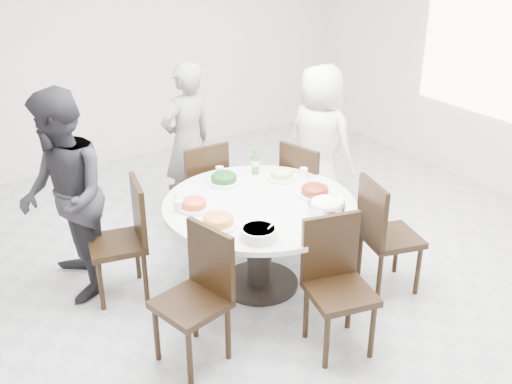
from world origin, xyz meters
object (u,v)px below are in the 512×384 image
chair_n (199,188)px  rice_bowl (326,210)px  dining_table (259,245)px  chair_ne (311,190)px  chair_sw (191,301)px  soup_bowl (259,233)px  chair_s (341,290)px  chair_nw (117,241)px  chair_se (391,235)px  beverage_bottle (255,161)px  diner_middle (187,143)px  diner_right (319,143)px  diner_left (64,197)px

chair_n → rice_bowl: bearing=102.3°
dining_table → chair_ne: 0.96m
chair_sw → soup_bowl: bearing=81.7°
dining_table → chair_s: size_ratio=1.58×
chair_nw → soup_bowl: 1.22m
chair_s → chair_se: bearing=37.8°
chair_sw → beverage_bottle: size_ratio=4.18×
chair_n → soup_bowl: bearing=80.4°
dining_table → diner_middle: size_ratio=0.96×
chair_sw → beverage_bottle: 1.58m
chair_s → beverage_bottle: bearing=94.1°
chair_sw → soup_bowl: (0.57, 0.05, 0.31)m
dining_table → diner_middle: diner_middle is taller
chair_ne → diner_right: diner_right is taller
chair_ne → chair_n: bearing=40.6°
dining_table → diner_left: 1.55m
diner_left → rice_bowl: (1.56, -1.21, -0.02)m
chair_s → diner_middle: bearing=102.3°
chair_sw → rice_bowl: (1.15, 0.04, 0.33)m
chair_sw → diner_left: 1.36m
chair_se → beverage_bottle: (-0.59, 1.07, 0.39)m
chair_n → chair_s: size_ratio=1.00×
chair_sw → chair_se: same height
diner_middle → diner_left: (-1.38, -0.68, 0.05)m
chair_s → chair_se: same height
chair_s → diner_middle: 2.38m
chair_nw → chair_s: bearing=47.8°
diner_left → dining_table: bearing=67.6°
diner_right → rice_bowl: size_ratio=5.50×
diner_right → rice_bowl: 1.54m
chair_s → beverage_bottle: beverage_bottle is taller
chair_nw → soup_bowl: size_ratio=3.75×
chair_ne → soup_bowl: size_ratio=3.75×
rice_bowl → soup_bowl: (-0.58, 0.01, -0.02)m
chair_se → rice_bowl: bearing=95.5°
chair_ne → beverage_bottle: bearing=69.4°
chair_nw → chair_n: bearing=130.2°
chair_nw → diner_middle: bearing=142.3°
chair_s → soup_bowl: (-0.34, 0.49, 0.31)m
dining_table → diner_left: (-1.29, 0.73, 0.46)m
chair_n → chair_nw: bearing=30.0°
diner_middle → dining_table: bearing=74.8°
chair_se → chair_nw: bearing=75.4°
chair_nw → chair_s: 1.78m
chair_se → chair_n: bearing=43.8°
diner_right → chair_ne: bearing=116.9°
chair_nw → rice_bowl: size_ratio=3.42×
chair_sw → chair_s: same height
diner_middle → chair_s: bearing=77.2°
soup_bowl → chair_ne: bearing=38.0°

